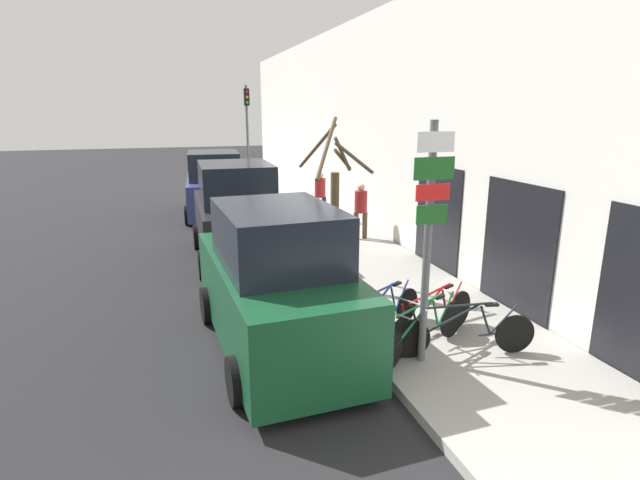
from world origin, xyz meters
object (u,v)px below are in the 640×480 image
(signpost, at_px, (429,233))
(bicycle_0, at_px, (463,333))
(bicycle_1, at_px, (422,331))
(pedestrian_near, at_px, (361,207))
(pedestrian_far, at_px, (320,193))
(bicycle_3, at_px, (383,314))
(parked_car_1, at_px, (237,217))
(street_tree, at_px, (334,210))
(traffic_light, at_px, (247,128))
(bicycle_2, at_px, (432,320))
(parked_car_0, at_px, (277,286))
(parked_car_2, at_px, (215,187))

(signpost, relative_size, bicycle_0, 1.58)
(bicycle_0, height_order, bicycle_1, bicycle_1)
(pedestrian_near, distance_m, pedestrian_far, 2.71)
(bicycle_1, relative_size, bicycle_3, 1.13)
(bicycle_0, xyz_separation_m, parked_car_1, (-2.46, 6.43, 0.61))
(bicycle_1, relative_size, street_tree, 0.59)
(pedestrian_far, height_order, traffic_light, traffic_light)
(parked_car_1, relative_size, pedestrian_far, 2.67)
(pedestrian_far, bearing_deg, bicycle_0, -92.21)
(bicycle_3, bearing_deg, pedestrian_near, -47.75)
(bicycle_2, bearing_deg, parked_car_0, 44.95)
(bicycle_1, height_order, bicycle_2, bicycle_2)
(bicycle_2, height_order, parked_car_1, parked_car_1)
(signpost, relative_size, bicycle_3, 1.94)
(parked_car_0, xyz_separation_m, street_tree, (1.65, 2.04, 0.72))
(parked_car_0, distance_m, street_tree, 2.72)
(bicycle_3, relative_size, street_tree, 0.52)
(bicycle_0, height_order, street_tree, street_tree)
(bicycle_3, bearing_deg, bicycle_0, -168.81)
(parked_car_2, bearing_deg, bicycle_0, -74.83)
(bicycle_0, distance_m, parked_car_0, 2.93)
(bicycle_2, distance_m, bicycle_3, 0.80)
(traffic_light, bearing_deg, pedestrian_far, -70.20)
(bicycle_2, height_order, street_tree, street_tree)
(bicycle_2, distance_m, street_tree, 3.18)
(bicycle_1, distance_m, street_tree, 3.40)
(signpost, relative_size, bicycle_1, 1.71)
(signpost, xyz_separation_m, pedestrian_far, (1.41, 9.63, -1.02))
(parked_car_1, bearing_deg, signpost, -73.25)
(parked_car_0, relative_size, traffic_light, 1.01)
(bicycle_0, distance_m, bicycle_1, 0.60)
(bicycle_3, xyz_separation_m, traffic_light, (-0.00, 13.13, 2.52))
(pedestrian_far, bearing_deg, parked_car_0, -109.40)
(signpost, xyz_separation_m, parked_car_2, (-1.78, 12.14, -1.05))
(bicycle_3, relative_size, pedestrian_far, 1.11)
(parked_car_0, xyz_separation_m, pedestrian_near, (3.67, 5.65, -0.00))
(bicycle_0, xyz_separation_m, parked_car_2, (-2.44, 12.17, 0.53))
(parked_car_2, bearing_deg, bicycle_2, -75.37)
(bicycle_1, bearing_deg, parked_car_0, 34.33)
(parked_car_1, xyz_separation_m, street_tree, (1.55, -3.05, 0.67))
(signpost, relative_size, pedestrian_near, 2.19)
(signpost, xyz_separation_m, bicycle_1, (0.11, 0.21, -1.58))
(parked_car_1, xyz_separation_m, parked_car_2, (0.02, 5.74, -0.08))
(bicycle_0, height_order, bicycle_2, bicycle_2)
(signpost, xyz_separation_m, bicycle_0, (0.66, -0.03, -1.58))
(bicycle_0, relative_size, parked_car_1, 0.51)
(signpost, relative_size, bicycle_2, 1.70)
(bicycle_3, xyz_separation_m, pedestrian_near, (1.98, 5.97, 0.56))
(bicycle_2, xyz_separation_m, street_tree, (-0.69, 2.84, 1.27))
(bicycle_2, bearing_deg, bicycle_1, 105.82)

